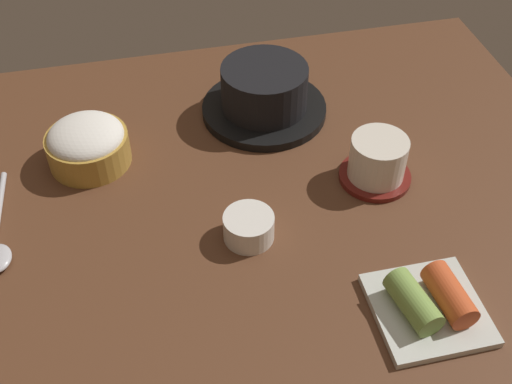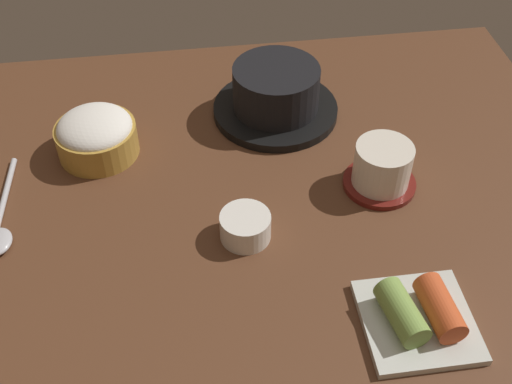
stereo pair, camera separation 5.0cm
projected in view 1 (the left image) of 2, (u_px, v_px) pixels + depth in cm
name	position (u px, v px, depth cm)	size (l,w,h in cm)	color
dining_table	(238.00, 205.00, 87.11)	(100.00, 76.00, 2.00)	#56331E
stone_pot	(264.00, 93.00, 97.43)	(19.13, 19.13, 8.11)	black
rice_bowl	(87.00, 144.00, 89.71)	(11.50, 11.50, 6.56)	#B78C38
tea_cup_with_saucer	(376.00, 158.00, 87.46)	(9.94, 9.94, 6.74)	maroon
banchan_cup_center	(252.00, 226.00, 80.48)	(6.44, 6.44, 3.56)	white
kimchi_plate	(430.00, 304.00, 72.42)	(12.34, 12.34, 4.36)	silver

